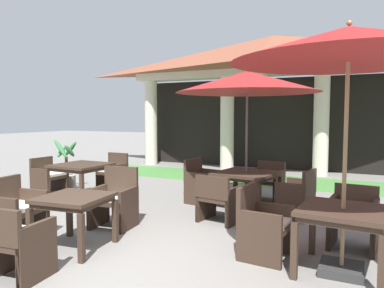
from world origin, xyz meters
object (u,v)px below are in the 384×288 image
(patio_chair_mid_right_west, at_px, (16,211))
(patio_chair_mid_right_north, at_px, (115,200))
(patio_table_near_foreground, at_px, (81,168))
(patio_chair_mid_left_west, at_px, (202,183))
(patio_chair_near_foreground_west, at_px, (48,177))
(patio_chair_mid_left_north, at_px, (267,181))
(patio_chair_mid_right_south, at_px, (16,243))
(patio_chair_near_foreground_north, at_px, (113,173))
(patio_table_far_back, at_px, (343,217))
(patio_chair_mid_left_east, at_px, (298,195))
(patio_chair_far_back_north, at_px, (354,218))
(patio_umbrella_mid_left, at_px, (247,83))
(patio_table_mid_right, at_px, (74,203))
(patio_chair_far_back_west, at_px, (263,225))
(potted_palm_left_edge, at_px, (67,175))
(patio_table_mid_left, at_px, (246,177))
(patio_chair_mid_left_south, at_px, (219,199))
(patio_umbrella_far_back, at_px, (349,46))

(patio_chair_mid_right_west, distance_m, patio_chair_mid_right_north, 1.42)
(patio_table_near_foreground, xyz_separation_m, patio_chair_mid_left_west, (2.47, 0.80, -0.24))
(patio_chair_near_foreground_west, bearing_deg, patio_chair_mid_right_north, 67.42)
(patio_chair_mid_left_north, relative_size, patio_chair_mid_right_south, 0.96)
(patio_chair_near_foreground_west, bearing_deg, patio_chair_near_foreground_north, 134.96)
(patio_chair_mid_right_north, distance_m, patio_table_far_back, 3.41)
(patio_chair_mid_left_east, bearing_deg, patio_chair_mid_right_north, 134.43)
(patio_chair_far_back_north, bearing_deg, patio_chair_mid_left_north, -47.60)
(patio_umbrella_mid_left, relative_size, patio_chair_mid_left_west, 3.00)
(patio_chair_mid_left_west, bearing_deg, patio_table_far_back, 58.54)
(patio_table_mid_right, bearing_deg, patio_chair_near_foreground_west, 142.00)
(patio_chair_near_foreground_north, relative_size, patio_chair_mid_left_west, 0.99)
(patio_chair_far_back_west, height_order, potted_palm_left_edge, potted_palm_left_edge)
(patio_chair_mid_right_west, xyz_separation_m, patio_table_far_back, (4.28, 0.81, 0.22))
(patio_chair_near_foreground_west, xyz_separation_m, patio_chair_near_foreground_north, (1.06, 0.98, 0.03))
(patio_table_mid_left, xyz_separation_m, patio_chair_far_back_west, (0.90, -2.17, -0.22))
(patio_chair_near_foreground_west, relative_size, patio_chair_far_back_north, 1.00)
(patio_table_mid_left, bearing_deg, patio_table_far_back, -51.10)
(patio_chair_mid_left_west, relative_size, patio_chair_mid_left_north, 1.11)
(patio_table_mid_right, xyz_separation_m, patio_chair_mid_right_south, (0.11, -0.99, -0.21))
(patio_chair_mid_left_north, relative_size, patio_chair_mid_right_west, 0.89)
(patio_table_near_foreground, bearing_deg, patio_chair_mid_left_south, -5.79)
(patio_chair_mid_left_south, height_order, patio_chair_mid_right_south, patio_chair_mid_right_south)
(patio_chair_far_back_north, bearing_deg, patio_table_mid_left, -29.74)
(patio_chair_near_foreground_north, xyz_separation_m, patio_chair_mid_left_north, (3.57, 0.60, -0.02))
(patio_chair_far_back_north, bearing_deg, patio_chair_mid_right_north, 15.35)
(patio_chair_mid_left_north, xyz_separation_m, patio_chair_mid_right_north, (-1.73, -2.93, 0.03))
(patio_chair_mid_right_west, xyz_separation_m, potted_palm_left_edge, (-1.99, 3.00, -0.06))
(patio_table_mid_left, bearing_deg, patio_chair_mid_right_north, -128.80)
(patio_chair_far_back_north, bearing_deg, patio_umbrella_far_back, 90.00)
(patio_table_near_foreground, xyz_separation_m, patio_chair_near_foreground_west, (-1.02, 0.04, -0.27))
(patio_chair_near_foreground_north, bearing_deg, patio_umbrella_far_back, 155.66)
(patio_umbrella_far_back, distance_m, potted_palm_left_edge, 6.98)
(patio_chair_mid_left_north, bearing_deg, patio_table_mid_left, 90.00)
(patio_table_mid_left, distance_m, patio_chair_mid_left_east, 1.02)
(patio_chair_near_foreground_north, distance_m, patio_table_mid_left, 3.43)
(patio_chair_mid_left_south, distance_m, patio_table_mid_right, 2.38)
(patio_chair_mid_left_south, bearing_deg, patio_table_mid_right, -113.99)
(patio_umbrella_mid_left, relative_size, patio_chair_mid_left_east, 3.12)
(patio_chair_far_back_west, bearing_deg, patio_chair_mid_left_east, -177.04)
(patio_chair_mid_left_north, distance_m, potted_palm_left_edge, 4.73)
(patio_chair_near_foreground_north, xyz_separation_m, patio_chair_mid_right_west, (0.95, -3.44, 0.01))
(patio_umbrella_mid_left, distance_m, patio_chair_mid_left_north, 2.22)
(patio_table_mid_left, distance_m, patio_chair_far_back_north, 2.34)
(patio_table_mid_left, bearing_deg, patio_chair_far_back_north, -35.10)
(patio_umbrella_far_back, relative_size, patio_chair_far_back_west, 3.10)
(patio_chair_mid_left_east, distance_m, patio_table_mid_right, 3.71)
(patio_chair_mid_left_east, height_order, patio_chair_mid_right_south, patio_chair_mid_left_east)
(patio_chair_mid_right_west, distance_m, patio_chair_far_back_west, 3.47)
(patio_chair_mid_left_east, relative_size, patio_table_far_back, 0.86)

